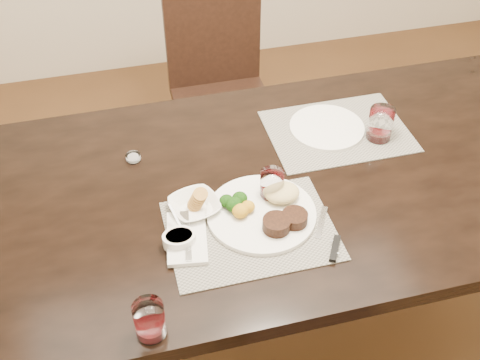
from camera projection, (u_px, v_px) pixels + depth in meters
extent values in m
plane|color=#432915|center=(276.00, 321.00, 2.34)|extent=(4.50, 4.50, 0.00)
cube|color=black|center=(286.00, 184.00, 1.85)|extent=(2.00, 1.00, 0.05)
cube|color=black|center=(11.00, 226.00, 2.23)|extent=(0.08, 0.08, 0.70)
cube|color=black|center=(456.00, 148.00, 2.57)|extent=(0.08, 0.08, 0.70)
cube|color=black|center=(224.00, 107.00, 2.66)|extent=(0.42, 0.42, 0.04)
cube|color=black|center=(195.00, 178.00, 2.65)|extent=(0.04, 0.04, 0.41)
cube|color=black|center=(273.00, 165.00, 2.71)|extent=(0.04, 0.04, 0.41)
cube|color=black|center=(180.00, 130.00, 2.90)|extent=(0.04, 0.04, 0.41)
cube|color=black|center=(252.00, 118.00, 2.97)|extent=(0.04, 0.04, 0.41)
cube|color=black|center=(213.00, 37.00, 2.63)|extent=(0.42, 0.04, 0.45)
cube|color=gray|center=(251.00, 230.00, 1.67)|extent=(0.46, 0.34, 0.00)
cube|color=gray|center=(338.00, 131.00, 2.00)|extent=(0.46, 0.34, 0.00)
cylinder|color=white|center=(261.00, 213.00, 1.71)|extent=(0.31, 0.31, 0.01)
cylinder|color=black|center=(277.00, 224.00, 1.64)|extent=(0.08, 0.08, 0.03)
cylinder|color=black|center=(295.00, 218.00, 1.66)|extent=(0.07, 0.07, 0.03)
ellipsoid|color=tan|center=(282.00, 193.00, 1.73)|extent=(0.10, 0.09, 0.04)
ellipsoid|color=#1B410C|center=(234.00, 204.00, 1.70)|extent=(0.05, 0.05, 0.04)
ellipsoid|color=#AF8416|center=(240.00, 211.00, 1.68)|extent=(0.05, 0.05, 0.04)
cube|color=white|center=(187.00, 238.00, 1.64)|extent=(0.14, 0.21, 0.01)
cube|color=silver|center=(188.00, 241.00, 1.62)|extent=(0.04, 0.14, 0.01)
cube|color=silver|center=(185.00, 218.00, 1.68)|extent=(0.03, 0.05, 0.00)
cube|color=silver|center=(321.00, 222.00, 1.69)|extent=(0.08, 0.12, 0.00)
cube|color=black|center=(335.00, 248.00, 1.61)|extent=(0.06, 0.09, 0.01)
imported|color=white|center=(195.00, 206.00, 1.71)|extent=(0.17, 0.17, 0.03)
cylinder|color=#AC7636|center=(194.00, 200.00, 1.70)|extent=(0.04, 0.05, 0.04)
cylinder|color=white|center=(179.00, 240.00, 1.62)|extent=(0.09, 0.09, 0.04)
cylinder|color=#0D3B0F|center=(179.00, 237.00, 1.61)|extent=(0.07, 0.07, 0.01)
cube|color=silver|center=(175.00, 215.00, 1.64)|extent=(0.01, 0.06, 0.04)
cylinder|color=silver|center=(272.00, 185.00, 1.73)|extent=(0.07, 0.07, 0.10)
cylinder|color=#380507|center=(271.00, 194.00, 1.76)|extent=(0.06, 0.06, 0.02)
cylinder|color=white|center=(327.00, 127.00, 2.01)|extent=(0.25, 0.25, 0.01)
cylinder|color=silver|center=(380.00, 124.00, 1.94)|extent=(0.08, 0.08, 0.11)
cylinder|color=#380507|center=(378.00, 134.00, 1.97)|extent=(0.07, 0.07, 0.03)
cylinder|color=silver|center=(150.00, 320.00, 1.40)|extent=(0.07, 0.07, 0.10)
cylinder|color=#380507|center=(151.00, 329.00, 1.42)|extent=(0.06, 0.06, 0.03)
cylinder|color=silver|center=(133.00, 157.00, 1.89)|extent=(0.05, 0.05, 0.02)
cylinder|color=white|center=(133.00, 159.00, 1.89)|extent=(0.03, 0.03, 0.01)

